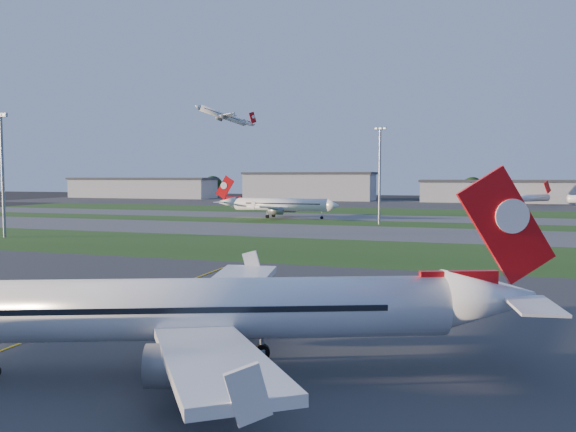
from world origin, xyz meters
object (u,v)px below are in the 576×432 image
at_px(airliner_parked, 212,310).
at_px(light_mast_centre, 380,169).
at_px(light_mast_west, 2,166).
at_px(mini_jet_near, 529,198).
at_px(airliner_taxiing, 280,205).

xyz_separation_m(airliner_parked, light_mast_centre, (-6.67, 117.32, 10.63)).
bearing_deg(light_mast_west, mini_jet_near, 56.23).
distance_m(airliner_parked, light_mast_west, 98.75).
bearing_deg(light_mast_centre, airliner_parked, -86.74).
bearing_deg(light_mast_centre, airliner_taxiing, 157.02).
bearing_deg(airliner_parked, mini_jet_near, 58.96).
bearing_deg(light_mast_centre, light_mast_west, -141.34).
xyz_separation_m(airliner_parked, airliner_taxiing, (-39.19, 131.11, -0.09)).
height_order(airliner_parked, mini_jet_near, airliner_parked).
relative_size(airliner_parked, light_mast_west, 1.41).
distance_m(airliner_parked, mini_jet_near, 242.37).
height_order(airliner_taxiing, light_mast_west, light_mast_west).
bearing_deg(light_mast_west, airliner_taxiing, 61.76).
height_order(airliner_parked, airliner_taxiing, airliner_parked).
xyz_separation_m(airliner_parked, mini_jet_near, (41.95, 238.71, -0.90)).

